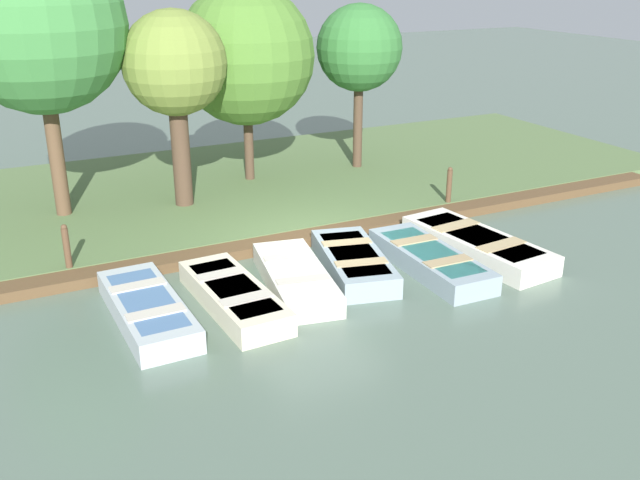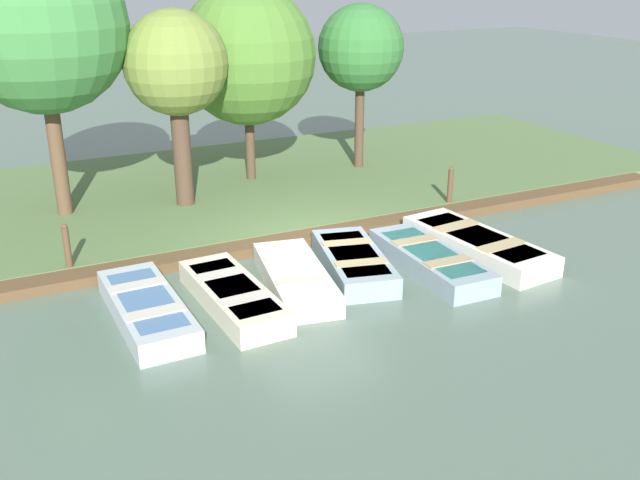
{
  "view_description": "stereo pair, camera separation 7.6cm",
  "coord_description": "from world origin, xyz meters",
  "px_view_note": "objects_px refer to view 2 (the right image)",
  "views": [
    {
      "loc": [
        12.08,
        -5.99,
        5.63
      ],
      "look_at": [
        0.76,
        -0.34,
        0.65
      ],
      "focal_mm": 40.0,
      "sensor_mm": 36.0,
      "label": 1
    },
    {
      "loc": [
        12.11,
        -5.92,
        5.63
      ],
      "look_at": [
        0.76,
        -0.34,
        0.65
      ],
      "focal_mm": 40.0,
      "sensor_mm": 36.0,
      "label": 2
    }
  ],
  "objects_px": {
    "park_tree_center": "(247,55)",
    "rowboat_5": "(477,244)",
    "mooring_post_near": "(68,251)",
    "park_tree_right": "(361,49)",
    "park_tree_far_left": "(40,27)",
    "mooring_post_far": "(450,189)",
    "park_tree_left": "(176,66)",
    "rowboat_1": "(233,296)",
    "rowboat_3": "(353,262)",
    "rowboat_0": "(147,309)",
    "rowboat_2": "(295,277)",
    "rowboat_4": "(430,260)"
  },
  "relations": [
    {
      "from": "park_tree_center",
      "to": "rowboat_3",
      "type": "bearing_deg",
      "value": -2.44
    },
    {
      "from": "rowboat_2",
      "to": "park_tree_right",
      "type": "distance_m",
      "value": 8.33
    },
    {
      "from": "rowboat_4",
      "to": "park_tree_far_left",
      "type": "bearing_deg",
      "value": -133.55
    },
    {
      "from": "rowboat_1",
      "to": "park_tree_right",
      "type": "distance_m",
      "value": 9.28
    },
    {
      "from": "mooring_post_near",
      "to": "park_tree_right",
      "type": "height_order",
      "value": "park_tree_right"
    },
    {
      "from": "rowboat_5",
      "to": "park_tree_center",
      "type": "xyz_separation_m",
      "value": [
        -6.46,
        -2.44,
        3.2
      ]
    },
    {
      "from": "rowboat_1",
      "to": "rowboat_2",
      "type": "relative_size",
      "value": 1.0
    },
    {
      "from": "rowboat_2",
      "to": "mooring_post_far",
      "type": "relative_size",
      "value": 2.78
    },
    {
      "from": "park_tree_right",
      "to": "park_tree_left",
      "type": "bearing_deg",
      "value": -78.52
    },
    {
      "from": "mooring_post_far",
      "to": "park_tree_center",
      "type": "xyz_separation_m",
      "value": [
        -3.96,
        -3.54,
        2.87
      ]
    },
    {
      "from": "rowboat_3",
      "to": "park_tree_right",
      "type": "xyz_separation_m",
      "value": [
        -5.93,
        3.41,
        3.22
      ]
    },
    {
      "from": "rowboat_1",
      "to": "park_tree_center",
      "type": "distance_m",
      "value": 7.79
    },
    {
      "from": "mooring_post_far",
      "to": "park_tree_center",
      "type": "distance_m",
      "value": 6.04
    },
    {
      "from": "rowboat_0",
      "to": "rowboat_2",
      "type": "bearing_deg",
      "value": 90.27
    },
    {
      "from": "park_tree_left",
      "to": "park_tree_center",
      "type": "distance_m",
      "value": 2.51
    },
    {
      "from": "rowboat_4",
      "to": "park_tree_right",
      "type": "xyz_separation_m",
      "value": [
        -6.49,
        2.02,
        3.22
      ]
    },
    {
      "from": "rowboat_2",
      "to": "park_tree_far_left",
      "type": "height_order",
      "value": "park_tree_far_left"
    },
    {
      "from": "rowboat_0",
      "to": "rowboat_5",
      "type": "distance_m",
      "value": 6.75
    },
    {
      "from": "rowboat_1",
      "to": "rowboat_3",
      "type": "distance_m",
      "value": 2.61
    },
    {
      "from": "mooring_post_far",
      "to": "park_tree_far_left",
      "type": "relative_size",
      "value": 0.17
    },
    {
      "from": "rowboat_2",
      "to": "mooring_post_far",
      "type": "bearing_deg",
      "value": 125.02
    },
    {
      "from": "rowboat_4",
      "to": "mooring_post_near",
      "type": "xyz_separation_m",
      "value": [
        -2.73,
        -6.33,
        0.34
      ]
    },
    {
      "from": "rowboat_2",
      "to": "park_tree_center",
      "type": "xyz_separation_m",
      "value": [
        -6.27,
        1.55,
        3.21
      ]
    },
    {
      "from": "rowboat_1",
      "to": "rowboat_3",
      "type": "bearing_deg",
      "value": 95.86
    },
    {
      "from": "rowboat_1",
      "to": "park_tree_left",
      "type": "height_order",
      "value": "park_tree_left"
    },
    {
      "from": "rowboat_2",
      "to": "rowboat_5",
      "type": "xyz_separation_m",
      "value": [
        0.19,
        4.0,
        0.01
      ]
    },
    {
      "from": "mooring_post_near",
      "to": "mooring_post_far",
      "type": "bearing_deg",
      "value": 90.0
    },
    {
      "from": "rowboat_0",
      "to": "rowboat_2",
      "type": "xyz_separation_m",
      "value": [
        -0.06,
        2.75,
        -0.01
      ]
    },
    {
      "from": "park_tree_center",
      "to": "rowboat_5",
      "type": "bearing_deg",
      "value": 20.72
    },
    {
      "from": "rowboat_1",
      "to": "mooring_post_far",
      "type": "relative_size",
      "value": 2.78
    },
    {
      "from": "park_tree_center",
      "to": "park_tree_right",
      "type": "height_order",
      "value": "park_tree_center"
    },
    {
      "from": "rowboat_4",
      "to": "park_tree_far_left",
      "type": "xyz_separation_m",
      "value": [
        -5.96,
        -5.96,
        4.13
      ]
    },
    {
      "from": "park_tree_far_left",
      "to": "park_tree_right",
      "type": "relative_size",
      "value": 1.34
    },
    {
      "from": "rowboat_1",
      "to": "park_tree_far_left",
      "type": "relative_size",
      "value": 0.49
    },
    {
      "from": "park_tree_right",
      "to": "mooring_post_far",
      "type": "bearing_deg",
      "value": 5.93
    },
    {
      "from": "rowboat_2",
      "to": "rowboat_3",
      "type": "relative_size",
      "value": 1.04
    },
    {
      "from": "rowboat_0",
      "to": "rowboat_4",
      "type": "xyz_separation_m",
      "value": [
        0.36,
        5.43,
        -0.0
      ]
    },
    {
      "from": "rowboat_3",
      "to": "rowboat_4",
      "type": "bearing_deg",
      "value": 81.4
    },
    {
      "from": "rowboat_3",
      "to": "park_tree_center",
      "type": "height_order",
      "value": "park_tree_center"
    },
    {
      "from": "mooring_post_near",
      "to": "mooring_post_far",
      "type": "distance_m",
      "value": 8.74
    },
    {
      "from": "rowboat_2",
      "to": "park_tree_right",
      "type": "xyz_separation_m",
      "value": [
        -6.07,
        4.7,
        3.23
      ]
    },
    {
      "from": "rowboat_3",
      "to": "rowboat_2",
      "type": "bearing_deg",
      "value": -70.1
    },
    {
      "from": "rowboat_1",
      "to": "park_tree_left",
      "type": "bearing_deg",
      "value": 170.15
    },
    {
      "from": "mooring_post_near",
      "to": "park_tree_far_left",
      "type": "relative_size",
      "value": 0.17
    },
    {
      "from": "park_tree_left",
      "to": "rowboat_4",
      "type": "bearing_deg",
      "value": 31.29
    },
    {
      "from": "rowboat_2",
      "to": "park_tree_center",
      "type": "height_order",
      "value": "park_tree_center"
    },
    {
      "from": "rowboat_1",
      "to": "mooring_post_near",
      "type": "xyz_separation_m",
      "value": [
        -2.54,
        -2.36,
        0.34
      ]
    },
    {
      "from": "rowboat_1",
      "to": "rowboat_5",
      "type": "distance_m",
      "value": 5.29
    },
    {
      "from": "park_tree_right",
      "to": "rowboat_4",
      "type": "bearing_deg",
      "value": -17.29
    },
    {
      "from": "rowboat_0",
      "to": "rowboat_3",
      "type": "height_order",
      "value": "rowboat_3"
    }
  ]
}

